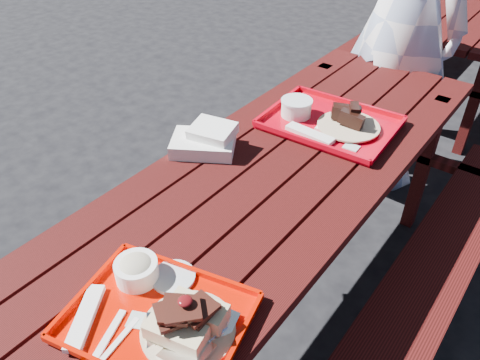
% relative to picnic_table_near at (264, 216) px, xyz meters
% --- Properties ---
extents(ground, '(60.00, 60.00, 0.00)m').
position_rel_picnic_table_near_xyz_m(ground, '(0.00, 0.00, -0.56)').
color(ground, black).
rests_on(ground, ground).
extents(picnic_table_near, '(1.41, 2.40, 0.75)m').
position_rel_picnic_table_near_xyz_m(picnic_table_near, '(0.00, 0.00, 0.00)').
color(picnic_table_near, '#400C0C').
rests_on(picnic_table_near, ground).
extents(picnic_table_far, '(1.41, 2.40, 0.75)m').
position_rel_picnic_table_near_xyz_m(picnic_table_far, '(0.00, 2.80, 0.00)').
color(picnic_table_far, '#400C0C').
rests_on(picnic_table_far, ground).
extents(near_tray, '(0.50, 0.43, 0.14)m').
position_rel_picnic_table_near_xyz_m(near_tray, '(0.13, -0.64, 0.22)').
color(near_tray, red).
rests_on(near_tray, picnic_table_near).
extents(far_tray, '(0.53, 0.42, 0.09)m').
position_rel_picnic_table_near_xyz_m(far_tray, '(0.00, 0.43, 0.22)').
color(far_tray, '#BF0213').
rests_on(far_tray, picnic_table_near).
extents(white_cloth, '(0.29, 0.27, 0.09)m').
position_rel_picnic_table_near_xyz_m(white_cloth, '(-0.28, -0.00, 0.23)').
color(white_cloth, white).
rests_on(white_cloth, picnic_table_near).
extents(person, '(0.81, 0.66, 1.92)m').
position_rel_picnic_table_near_xyz_m(person, '(-0.07, 1.33, 0.40)').
color(person, '#A2B4D7').
rests_on(person, ground).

